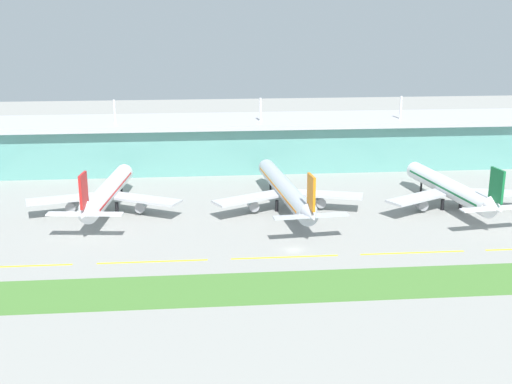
{
  "coord_description": "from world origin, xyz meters",
  "views": [
    {
      "loc": [
        -24.99,
        -161.57,
        62.38
      ],
      "look_at": [
        -7.01,
        32.98,
        7.0
      ],
      "focal_mm": 45.79,
      "sensor_mm": 36.0,
      "label": 1
    }
  ],
  "objects": [
    {
      "name": "airliner_center",
      "position": [
        2.82,
        36.41,
        6.46
      ],
      "size": [
        48.6,
        69.89,
        18.9
      ],
      "color": "#ADB2BC",
      "rests_on": "ground"
    },
    {
      "name": "taxiway_stripe_west",
      "position": [
        -71.0,
        -4.92,
        0.02
      ],
      "size": [
        28.0,
        0.7,
        0.04
      ],
      "primitive_type": "cube",
      "color": "yellow",
      "rests_on": "ground"
    },
    {
      "name": "taxiway_stripe_mid_west",
      "position": [
        -37.0,
        -4.92,
        0.02
      ],
      "size": [
        28.0,
        0.7,
        0.04
      ],
      "primitive_type": "cube",
      "color": "yellow",
      "rests_on": "ground"
    },
    {
      "name": "terminal_building",
      "position": [
        -0.0,
        95.63,
        10.04
      ],
      "size": [
        288.0,
        34.0,
        28.67
      ],
      "color": "#5B9E93",
      "rests_on": "ground"
    },
    {
      "name": "ground_plane",
      "position": [
        0.0,
        0.0,
        0.0
      ],
      "size": [
        600.0,
        600.0,
        0.0
      ],
      "primitive_type": "plane",
      "color": "gray"
    },
    {
      "name": "grass_verge",
      "position": [
        0.0,
        -23.47,
        0.05
      ],
      "size": [
        300.0,
        18.0,
        0.1
      ],
      "primitive_type": "cube",
      "color": "#477A33",
      "rests_on": "ground"
    },
    {
      "name": "taxiway_stripe_mid_east",
      "position": [
        31.0,
        -4.92,
        0.02
      ],
      "size": [
        28.0,
        0.7,
        0.04
      ],
      "primitive_type": "cube",
      "color": "yellow",
      "rests_on": "ground"
    },
    {
      "name": "taxiway_stripe_centre",
      "position": [
        -3.0,
        -4.92,
        0.02
      ],
      "size": [
        28.0,
        0.7,
        0.04
      ],
      "primitive_type": "cube",
      "color": "yellow",
      "rests_on": "ground"
    },
    {
      "name": "airliner_near_middle",
      "position": [
        -53.52,
        38.66,
        6.44
      ],
      "size": [
        48.5,
        59.39,
        18.9
      ],
      "color": "white",
      "rests_on": "ground"
    },
    {
      "name": "airliner_far_middle",
      "position": [
        55.61,
        33.02,
        6.44
      ],
      "size": [
        48.36,
        58.82,
        18.9
      ],
      "color": "silver",
      "rests_on": "ground"
    }
  ]
}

